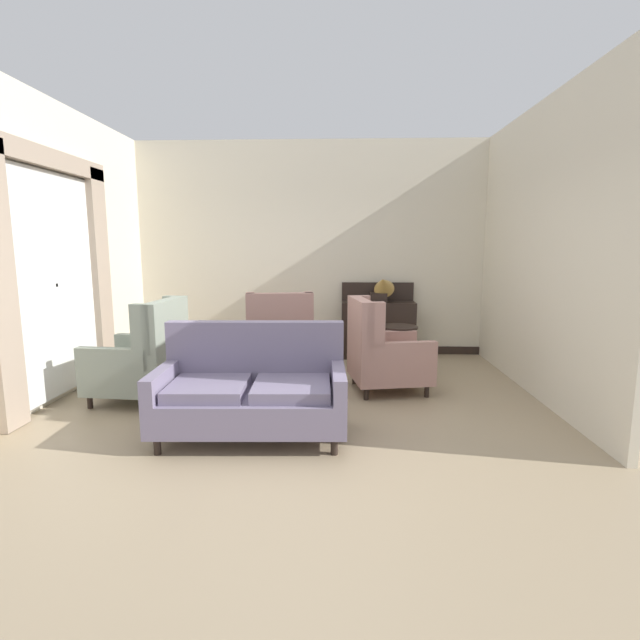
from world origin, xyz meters
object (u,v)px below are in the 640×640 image
armchair_near_sideboard (280,340)px  armchair_near_window (145,359)px  coffee_table (275,364)px  porcelain_vase (279,345)px  settee (252,391)px  armchair_far_left (383,353)px  side_table (398,346)px  gramophone (382,287)px  sideboard (378,325)px

armchair_near_sideboard → armchair_near_window: (-1.33, -1.18, 0.01)m
coffee_table → porcelain_vase: porcelain_vase is taller
settee → armchair_near_window: size_ratio=1.50×
coffee_table → armchair_near_window: armchair_near_window is taller
coffee_table → armchair_far_left: (1.20, 0.35, 0.06)m
side_table → gramophone: 1.21m
armchair_far_left → armchair_near_window: (-2.63, -0.44, 0.00)m
armchair_near_sideboard → sideboard: sideboard is taller
armchair_far_left → side_table: (0.26, 0.61, -0.05)m
coffee_table → sideboard: (1.29, 2.05, 0.10)m
armchair_far_left → gramophone: size_ratio=2.28×
settee → armchair_near_sideboard: 2.11m
armchair_far_left → gramophone: bearing=-14.7°
sideboard → porcelain_vase: bearing=-121.5°
porcelain_vase → coffee_table: bearing=-167.7°
sideboard → armchair_near_window: bearing=-141.8°
armchair_far_left → gramophone: gramophone is taller
side_table → settee: bearing=-127.9°
armchair_far_left → armchair_near_window: armchair_near_window is taller
armchair_near_window → sideboard: size_ratio=0.99×
gramophone → coffee_table: bearing=-124.2°
settee → side_table: settee is taller
sideboard → coffee_table: bearing=-122.1°
armchair_far_left → sideboard: 1.70m
armchair_far_left → settee: bearing=126.7°
sideboard → armchair_far_left: bearing=-92.9°
armchair_near_sideboard → sideboard: (1.38, 0.95, 0.05)m
armchair_near_sideboard → gramophone: 1.78m
porcelain_vase → gramophone: 2.39m
coffee_table → sideboard: bearing=57.9°
coffee_table → armchair_near_sideboard: size_ratio=0.84×
coffee_table → armchair_far_left: armchair_far_left is taller
armchair_near_window → sideboard: (2.71, 2.13, 0.04)m
coffee_table → porcelain_vase: bearing=12.3°
armchair_near_sideboard → side_table: (1.55, -0.14, -0.04)m
coffee_table → gramophone: gramophone is taller
armchair_near_window → sideboard: bearing=132.5°
coffee_table → armchair_near_window: (-1.42, -0.08, 0.06)m
settee → sideboard: bearing=63.8°
porcelain_vase → sideboard: (1.25, 2.04, -0.12)m
porcelain_vase → armchair_far_left: 1.23m
settee → armchair_far_left: (1.28, 1.36, 0.05)m
porcelain_vase → settee: 1.04m
coffee_table → porcelain_vase: size_ratio=2.77×
gramophone → armchair_far_left: bearing=-94.6°
armchair_near_sideboard → armchair_near_window: 1.78m
coffee_table → armchair_near_window: size_ratio=0.83×
settee → armchair_near_sideboard: size_ratio=1.52×
armchair_near_window → side_table: bearing=114.3°
armchair_near_window → side_table: armchair_near_window is taller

